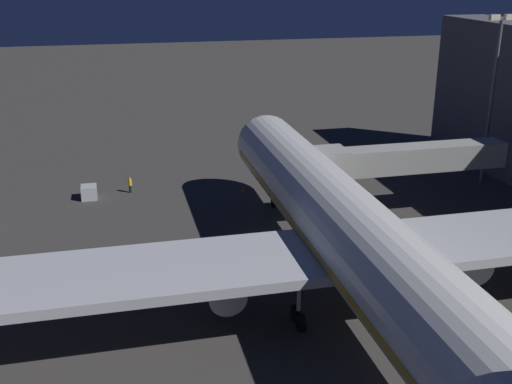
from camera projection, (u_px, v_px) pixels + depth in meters
The scene contains 8 objects.
ground_plane at pixel (306, 251), 55.28m from camera, with size 320.00×320.00×0.00m, color #383533.
airliner_at_gate at pixel (358, 244), 42.90m from camera, with size 53.33×59.04×20.51m.
jet_bridge at pixel (395, 160), 61.19m from camera, with size 20.00×3.40×7.38m.
apron_floodlight_mast at pixel (493, 89), 69.15m from camera, with size 2.90×0.50×18.85m.
baggage_container_far_row at pixel (89, 192), 67.46m from camera, with size 1.64×1.86×1.44m, color #B7BABF.
ground_crew_near_nose_gear at pixel (130, 184), 69.14m from camera, with size 0.40×0.40×1.82m.
traffic_cone_nose_port at pixel (280, 186), 70.77m from camera, with size 0.36×0.36×0.55m, color orange.
traffic_cone_nose_starboard at pixel (242, 189), 69.82m from camera, with size 0.36×0.36×0.55m, color orange.
Camera 1 is at (15.83, 47.79, 23.84)m, focal length 43.94 mm.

